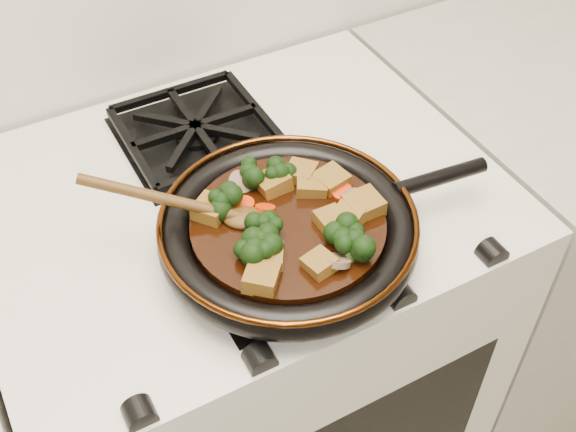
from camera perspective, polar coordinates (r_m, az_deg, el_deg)
name	(u,v)px	position (r m, az deg, el deg)	size (l,w,h in m)	color
stove	(247,361)	(1.41, -3.26, -11.34)	(0.76, 0.60, 0.90)	beige
burner_grate_front	(279,247)	(0.97, -0.71, -2.47)	(0.23, 0.23, 0.03)	black
burner_grate_back	(196,131)	(1.16, -7.28, 6.68)	(0.23, 0.23, 0.03)	black
skillet	(289,229)	(0.95, 0.12, -1.07)	(0.47, 0.34, 0.05)	black
braising_sauce	(288,227)	(0.94, 0.00, -0.89)	(0.26, 0.26, 0.02)	black
tofu_cube_0	(311,186)	(0.97, 1.86, 2.42)	(0.04, 0.04, 0.02)	brown
tofu_cube_1	(364,205)	(0.95, 5.99, 0.86)	(0.04, 0.05, 0.02)	brown
tofu_cube_2	(261,278)	(0.86, -2.12, -4.94)	(0.04, 0.04, 0.02)	brown
tofu_cube_3	(331,180)	(0.98, 3.43, 2.84)	(0.04, 0.04, 0.02)	brown
tofu_cube_4	(331,221)	(0.93, 3.38, -0.36)	(0.03, 0.04, 0.02)	brown
tofu_cube_5	(348,218)	(0.93, 4.73, -0.15)	(0.04, 0.04, 0.02)	brown
tofu_cube_6	(270,257)	(0.89, -1.43, -3.29)	(0.04, 0.03, 0.02)	brown
tofu_cube_7	(320,264)	(0.88, 2.52, -3.80)	(0.03, 0.04, 0.02)	brown
tofu_cube_8	(273,183)	(0.98, -1.20, 2.62)	(0.04, 0.04, 0.02)	brown
tofu_cube_9	(211,209)	(0.95, -6.11, 0.54)	(0.04, 0.04, 0.02)	brown
tofu_cube_10	(301,173)	(0.99, 1.06, 3.40)	(0.04, 0.04, 0.02)	brown
broccoli_floret_0	(281,175)	(0.98, -0.56, 3.25)	(0.05, 0.05, 0.05)	black
broccoli_floret_1	(245,179)	(0.98, -3.42, 2.95)	(0.06, 0.06, 0.05)	black
broccoli_floret_2	(268,247)	(0.89, -1.63, -2.44)	(0.06, 0.06, 0.05)	black
broccoli_floret_3	(265,226)	(0.92, -1.80, -0.76)	(0.06, 0.06, 0.05)	black
broccoli_floret_4	(350,252)	(0.89, 4.93, -2.88)	(0.06, 0.06, 0.06)	black
broccoli_floret_5	(347,238)	(0.90, 4.69, -1.72)	(0.06, 0.06, 0.06)	black
broccoli_floret_6	(260,235)	(0.91, -2.23, -1.51)	(0.06, 0.06, 0.05)	black
broccoli_floret_7	(249,257)	(0.88, -3.11, -3.29)	(0.06, 0.06, 0.05)	black
broccoli_floret_8	(226,201)	(0.95, -4.94, 1.21)	(0.06, 0.06, 0.06)	black
carrot_coin_0	(342,192)	(0.97, 4.26, 1.92)	(0.03, 0.03, 0.01)	red
carrot_coin_1	(265,209)	(0.95, -1.82, 0.59)	(0.03, 0.03, 0.01)	red
carrot_coin_2	(349,208)	(0.95, 4.88, 0.66)	(0.03, 0.03, 0.01)	red
carrot_coin_3	(236,205)	(0.95, -4.15, 0.91)	(0.03, 0.03, 0.01)	red
carrot_coin_4	(255,256)	(0.89, -2.66, -3.17)	(0.03, 0.03, 0.01)	red
carrot_coin_5	(244,204)	(0.95, -3.51, 0.94)	(0.03, 0.03, 0.01)	red
mushroom_slice_0	(336,261)	(0.88, 3.81, -3.55)	(0.04, 0.04, 0.01)	brown
mushroom_slice_1	(354,201)	(0.96, 5.27, 1.19)	(0.03, 0.03, 0.01)	brown
mushroom_slice_2	(241,182)	(0.98, -3.76, 2.67)	(0.03, 0.03, 0.01)	brown
wooden_spoon	(200,207)	(0.93, -6.97, 0.69)	(0.13, 0.09, 0.21)	#4A2E0F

